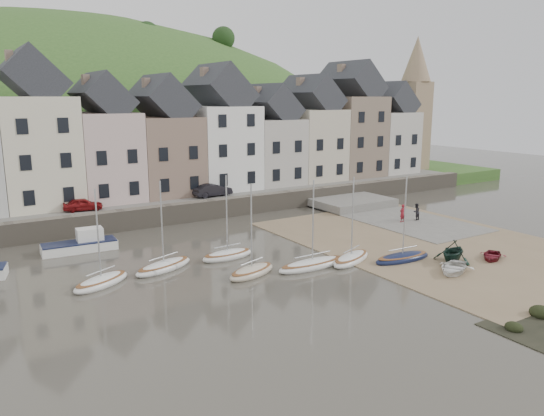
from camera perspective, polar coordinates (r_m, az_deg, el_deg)
ground at (r=36.61m, az=5.03°, el=-6.27°), size 160.00×160.00×0.00m
quay_land at (r=64.14m, az=-12.46°, el=2.14°), size 90.00×30.00×1.50m
quay_street at (r=53.47m, az=-8.30°, el=1.23°), size 70.00×7.00×0.10m
seawall at (r=50.48m, az=-6.66°, el=-0.12°), size 70.00×1.20×1.80m
beach at (r=43.87m, az=16.59°, el=-3.58°), size 18.00×26.00×0.06m
slipway at (r=51.99m, az=12.94°, el=-0.94°), size 8.00×18.00×0.12m
hillside at (r=93.83m, az=-20.73°, el=-7.06°), size 134.40×84.00×84.00m
townhouse_terrace at (r=56.60m, az=-8.29°, el=7.73°), size 61.05×8.00×13.93m
church_spire at (r=75.91m, az=15.33°, el=11.32°), size 4.00×4.00×18.00m
sailboat_0 at (r=34.34m, az=-18.15°, el=-7.63°), size 4.34×3.26×6.32m
sailboat_1 at (r=36.23m, az=-11.75°, el=-6.24°), size 4.86×3.07×6.32m
sailboat_2 at (r=34.49m, az=-2.22°, el=-6.92°), size 4.21×2.70×6.32m
sailboat_3 at (r=38.08m, az=-4.89°, el=-5.12°), size 4.12×1.76×6.32m
sailboat_4 at (r=36.00m, az=4.43°, el=-6.14°), size 5.54×1.59×6.32m
sailboat_5 at (r=38.45m, az=14.07°, el=-5.28°), size 4.84×1.76×6.32m
sailboat_6 at (r=37.54m, az=8.65°, el=-5.47°), size 4.68×3.09×6.32m
motorboat_2 at (r=42.17m, az=-20.05°, el=-3.67°), size 5.51×2.05×1.70m
rowboat_white at (r=36.76m, az=19.21°, el=-6.19°), size 3.94×3.52×0.67m
rowboat_green at (r=38.97m, az=19.18°, el=-4.47°), size 3.66×3.42×1.57m
rowboat_red at (r=40.71m, az=22.89°, el=-4.82°), size 3.13×2.84×0.53m
person_red at (r=49.63m, az=14.05°, el=-0.55°), size 0.65×0.46×1.67m
person_dark at (r=50.77m, az=15.48°, el=-0.40°), size 0.86×0.72×1.59m
car_left at (r=49.01m, az=-19.98°, el=0.37°), size 3.51×1.85×1.14m
car_right at (r=53.02m, az=-6.50°, el=1.97°), size 4.09×1.68×1.32m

